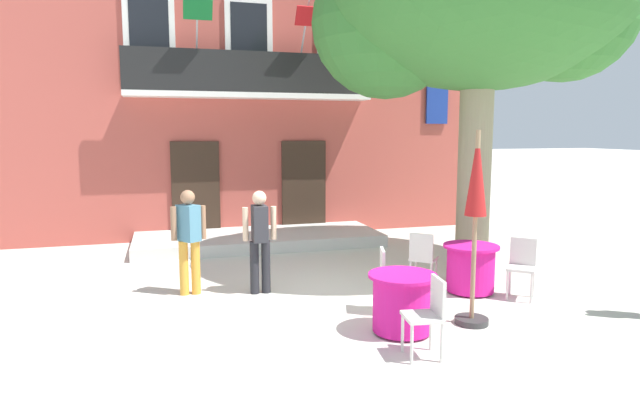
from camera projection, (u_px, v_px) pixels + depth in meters
The scene contains 13 objects.
ground_plane at pixel (313, 296), 8.32m from camera, with size 120.00×120.00×0.00m, color beige.
building_facade at pixel (238, 86), 14.45m from camera, with size 13.00×5.09×7.50m.
entrance_step_platform at pixel (259, 239), 12.05m from camera, with size 5.39×2.03×0.25m, color silver.
plane_tree at pixel (475, 5), 9.38m from camera, with size 5.52×4.84×6.47m.
cafe_table_near_tree at pixel (402, 302), 6.74m from camera, with size 0.86×0.86×0.76m.
cafe_chair_near_tree_0 at pixel (429, 311), 6.00m from camera, with size 0.45×0.45×0.91m.
cafe_chair_near_tree_1 at pixel (390, 276), 7.47m from camera, with size 0.50×0.50×0.91m.
cafe_table_middle at pixel (470, 268), 8.45m from camera, with size 0.86×0.86×0.76m.
cafe_chair_middle_0 at pixel (422, 256), 8.67m from camera, with size 0.56×0.56×0.91m.
cafe_chair_middle_1 at pixel (522, 264), 8.17m from camera, with size 0.57×0.57×0.91m.
cafe_umbrella at pixel (476, 199), 6.89m from camera, with size 0.44×0.44×2.55m.
pedestrian_near_entrance at pixel (260, 236), 8.34m from camera, with size 0.53×0.34×1.62m.
pedestrian_by_tree at pixel (189, 236), 8.28m from camera, with size 0.53×0.40×1.64m.
Camera 1 is at (-2.14, -7.77, 2.53)m, focal length 30.13 mm.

